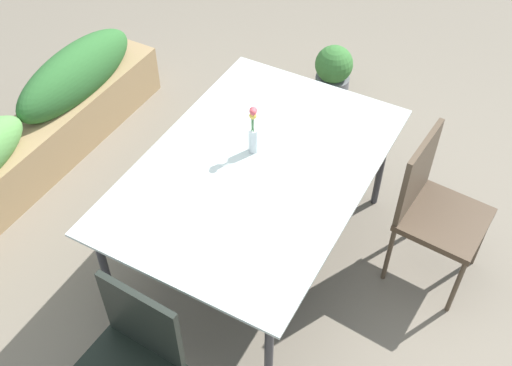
% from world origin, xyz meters
% --- Properties ---
extents(ground_plane, '(12.00, 12.00, 0.00)m').
position_xyz_m(ground_plane, '(0.00, 0.00, 0.00)').
color(ground_plane, '#756B5B').
extents(dining_table, '(1.70, 1.16, 0.74)m').
position_xyz_m(dining_table, '(-0.02, -0.07, 0.70)').
color(dining_table, silver).
rests_on(dining_table, ground).
extents(chair_end_left, '(0.46, 0.46, 0.92)m').
position_xyz_m(chair_end_left, '(-1.19, -0.08, 0.54)').
color(chair_end_left, black).
rests_on(chair_end_left, ground).
extents(chair_near_right, '(0.48, 0.48, 0.95)m').
position_xyz_m(chair_near_right, '(0.37, -0.97, 0.54)').
color(chair_near_right, '#473627').
rests_on(chair_near_right, ground).
extents(flower_vase, '(0.06, 0.05, 0.30)m').
position_xyz_m(flower_vase, '(0.08, -0.00, 0.88)').
color(flower_vase, silver).
rests_on(flower_vase, dining_table).
extents(planter_box, '(2.45, 0.36, 0.70)m').
position_xyz_m(planter_box, '(-0.13, 1.60, 0.32)').
color(planter_box, '#9E7F56').
rests_on(planter_box, ground).
extents(potted_plant, '(0.29, 0.29, 0.46)m').
position_xyz_m(potted_plant, '(1.63, 0.16, 0.24)').
color(potted_plant, slate).
rests_on(potted_plant, ground).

